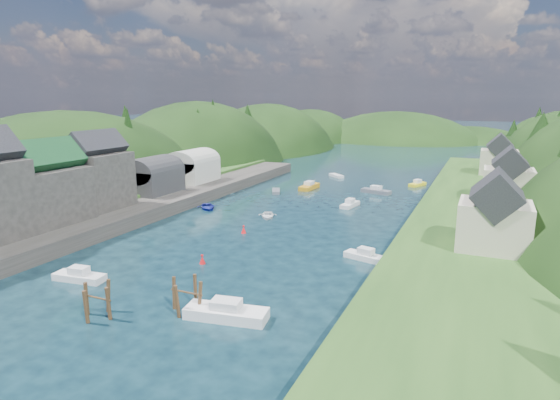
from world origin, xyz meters
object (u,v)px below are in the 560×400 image
at_px(piling_cluster_near, 98,304).
at_px(piling_cluster_far, 187,298).
at_px(channel_buoy_near, 202,260).
at_px(channel_buoy_far, 244,230).

relative_size(piling_cluster_near, piling_cluster_far, 1.00).
height_order(channel_buoy_near, channel_buoy_far, same).
bearing_deg(channel_buoy_far, piling_cluster_far, -73.48).
distance_m(piling_cluster_far, channel_buoy_far, 23.68).
bearing_deg(piling_cluster_near, channel_buoy_far, 91.25).
relative_size(channel_buoy_near, channel_buoy_far, 1.00).
relative_size(piling_cluster_near, channel_buoy_near, 3.17).
distance_m(piling_cluster_near, channel_buoy_far, 26.65).
relative_size(piling_cluster_near, channel_buoy_far, 3.17).
height_order(piling_cluster_near, channel_buoy_far, piling_cluster_near).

